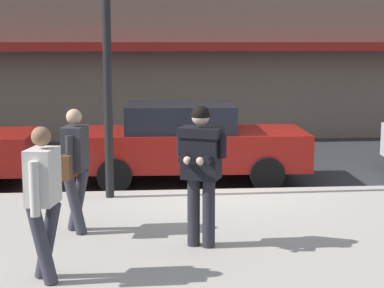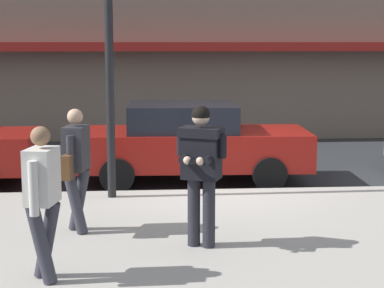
{
  "view_description": "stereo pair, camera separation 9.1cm",
  "coord_description": "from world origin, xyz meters",
  "px_view_note": "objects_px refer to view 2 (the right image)",
  "views": [
    {
      "loc": [
        -1.37,
        -11.23,
        2.71
      ],
      "look_at": [
        -0.7,
        -3.58,
        1.49
      ],
      "focal_mm": 60.0,
      "sensor_mm": 36.0,
      "label": 1
    },
    {
      "loc": [
        -1.28,
        -11.24,
        2.71
      ],
      "look_at": [
        -0.7,
        -3.58,
        1.49
      ],
      "focal_mm": 60.0,
      "sensor_mm": 36.0,
      "label": 2
    }
  ],
  "objects_px": {
    "man_texting_on_phone": "(201,161)",
    "street_lamp_post": "(108,15)",
    "parked_sedan_mid": "(190,142)",
    "pedestrian_in_light_coat": "(42,194)",
    "pedestrian_with_bag": "(76,163)"
  },
  "relations": [
    {
      "from": "man_texting_on_phone",
      "to": "street_lamp_post",
      "type": "bearing_deg",
      "value": 114.51
    },
    {
      "from": "pedestrian_with_bag",
      "to": "street_lamp_post",
      "type": "distance_m",
      "value": 2.87
    },
    {
      "from": "parked_sedan_mid",
      "to": "pedestrian_with_bag",
      "type": "xyz_separation_m",
      "value": [
        -1.81,
        -3.72,
        0.32
      ]
    },
    {
      "from": "parked_sedan_mid",
      "to": "man_texting_on_phone",
      "type": "relative_size",
      "value": 2.53
    },
    {
      "from": "parked_sedan_mid",
      "to": "man_texting_on_phone",
      "type": "xyz_separation_m",
      "value": [
        -0.18,
        -4.48,
        0.46
      ]
    },
    {
      "from": "pedestrian_in_light_coat",
      "to": "pedestrian_with_bag",
      "type": "height_order",
      "value": "same"
    },
    {
      "from": "parked_sedan_mid",
      "to": "pedestrian_in_light_coat",
      "type": "distance_m",
      "value": 5.86
    },
    {
      "from": "parked_sedan_mid",
      "to": "pedestrian_with_bag",
      "type": "relative_size",
      "value": 2.68
    },
    {
      "from": "parked_sedan_mid",
      "to": "pedestrian_in_light_coat",
      "type": "xyz_separation_m",
      "value": [
        -1.98,
        -5.51,
        0.32
      ]
    },
    {
      "from": "pedestrian_with_bag",
      "to": "street_lamp_post",
      "type": "height_order",
      "value": "street_lamp_post"
    },
    {
      "from": "pedestrian_with_bag",
      "to": "street_lamp_post",
      "type": "relative_size",
      "value": 0.35
    },
    {
      "from": "pedestrian_in_light_coat",
      "to": "pedestrian_with_bag",
      "type": "relative_size",
      "value": 1.0
    },
    {
      "from": "parked_sedan_mid",
      "to": "street_lamp_post",
      "type": "xyz_separation_m",
      "value": [
        -1.44,
        -1.72,
        2.35
      ]
    },
    {
      "from": "parked_sedan_mid",
      "to": "man_texting_on_phone",
      "type": "height_order",
      "value": "man_texting_on_phone"
    },
    {
      "from": "parked_sedan_mid",
      "to": "pedestrian_in_light_coat",
      "type": "bearing_deg",
      "value": -109.79
    }
  ]
}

